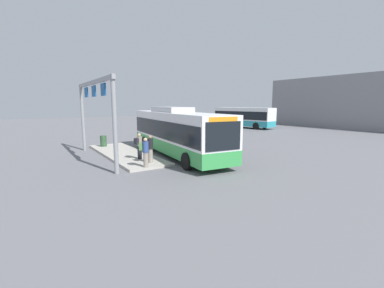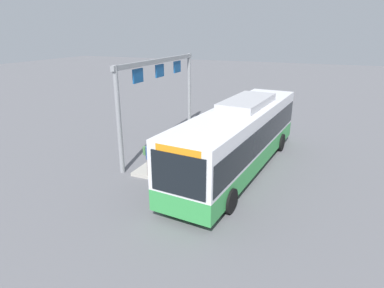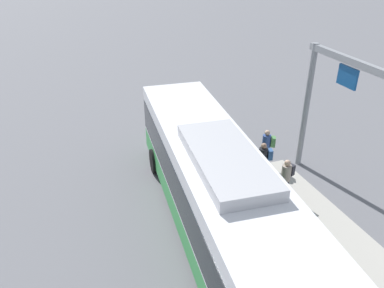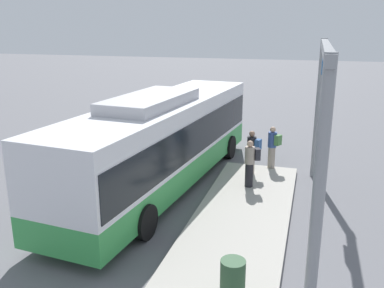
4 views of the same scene
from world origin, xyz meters
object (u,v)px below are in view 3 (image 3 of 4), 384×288
Objects in this scene: bus_main at (214,185)px; person_waiting_mid at (286,179)px; person_boarding at (267,147)px; person_waiting_near at (263,161)px.

bus_main is 3.15m from person_waiting_mid.
person_waiting_near is at bearing 81.36° from person_boarding.
bus_main is 7.21× the size of person_waiting_mid.
person_boarding is at bearing -47.09° from bus_main.
person_waiting_mid is at bearing 111.78° from person_waiting_near.
person_waiting_near is 1.00× the size of person_waiting_mid.
person_waiting_near and person_waiting_mid have the same top height.
person_waiting_near is at bearing -106.42° from person_waiting_mid.
person_boarding is 1.12m from person_waiting_near.
person_waiting_mid is (-1.36, -0.14, 0.00)m from person_waiting_near.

